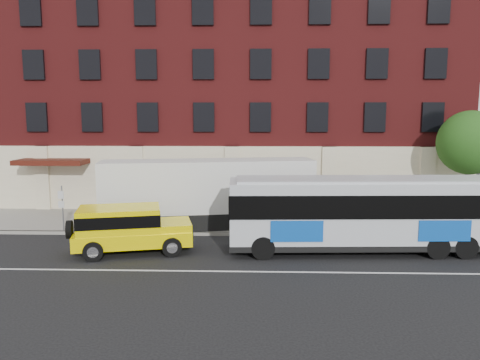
{
  "coord_description": "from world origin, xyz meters",
  "views": [
    {
      "loc": [
        1.39,
        -17.1,
        6.12
      ],
      "look_at": [
        0.69,
        5.5,
        2.93
      ],
      "focal_mm": 34.9,
      "sensor_mm": 36.0,
      "label": 1
    }
  ],
  "objects_px": {
    "city_bus": "(366,211)",
    "yellow_suv": "(127,226)",
    "street_tree": "(471,145)",
    "sign_pole": "(62,206)",
    "shipping_container": "(208,195)"
  },
  "relations": [
    {
      "from": "street_tree",
      "to": "yellow_suv",
      "type": "height_order",
      "value": "street_tree"
    },
    {
      "from": "sign_pole",
      "to": "yellow_suv",
      "type": "distance_m",
      "value": 5.34
    },
    {
      "from": "city_bus",
      "to": "shipping_container",
      "type": "distance_m",
      "value": 8.37
    },
    {
      "from": "sign_pole",
      "to": "city_bus",
      "type": "xyz_separation_m",
      "value": [
        14.86,
        -2.72,
        0.39
      ]
    },
    {
      "from": "sign_pole",
      "to": "city_bus",
      "type": "height_order",
      "value": "city_bus"
    },
    {
      "from": "street_tree",
      "to": "yellow_suv",
      "type": "distance_m",
      "value": 19.23
    },
    {
      "from": "street_tree",
      "to": "shipping_container",
      "type": "distance_m",
      "value": 14.99
    },
    {
      "from": "city_bus",
      "to": "yellow_suv",
      "type": "bearing_deg",
      "value": -177.33
    },
    {
      "from": "yellow_suv",
      "to": "sign_pole",
      "type": "bearing_deg",
      "value": 142.94
    },
    {
      "from": "street_tree",
      "to": "sign_pole",
      "type": "bearing_deg",
      "value": -171.39
    },
    {
      "from": "street_tree",
      "to": "city_bus",
      "type": "relative_size",
      "value": 0.51
    },
    {
      "from": "sign_pole",
      "to": "street_tree",
      "type": "height_order",
      "value": "street_tree"
    },
    {
      "from": "city_bus",
      "to": "shipping_container",
      "type": "xyz_separation_m",
      "value": [
        -7.42,
        3.87,
        0.0
      ]
    },
    {
      "from": "street_tree",
      "to": "city_bus",
      "type": "distance_m",
      "value": 9.74
    },
    {
      "from": "sign_pole",
      "to": "shipping_container",
      "type": "relative_size",
      "value": 0.22
    }
  ]
}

